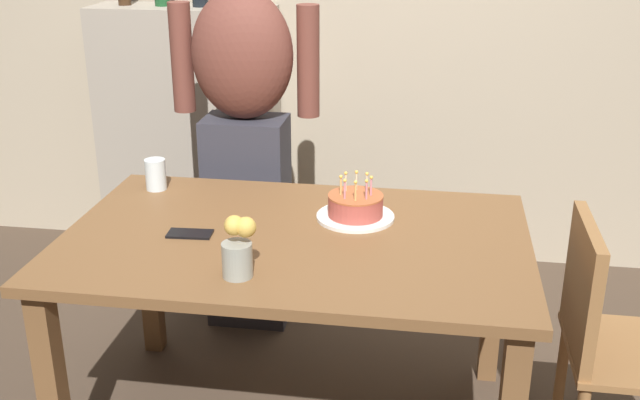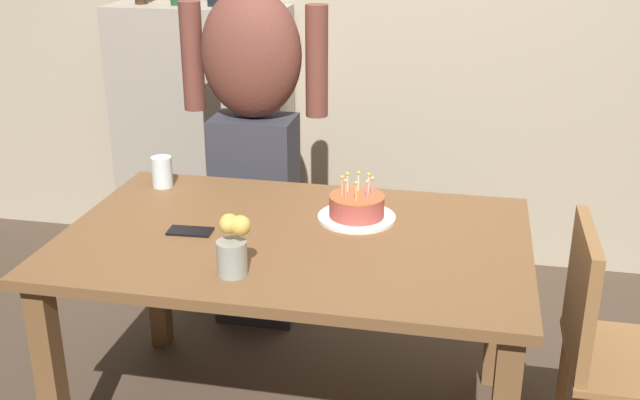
{
  "view_description": "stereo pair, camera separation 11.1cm",
  "coord_description": "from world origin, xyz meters",
  "px_view_note": "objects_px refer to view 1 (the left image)",
  "views": [
    {
      "loc": [
        0.43,
        -2.22,
        1.74
      ],
      "look_at": [
        0.07,
        0.07,
        0.84
      ],
      "focal_mm": 42.97,
      "sensor_mm": 36.0,
      "label": 1
    },
    {
      "loc": [
        0.54,
        -2.2,
        1.74
      ],
      "look_at": [
        0.07,
        0.07,
        0.84
      ],
      "focal_mm": 42.97,
      "sensor_mm": 36.0,
      "label": 2
    }
  ],
  "objects_px": {
    "water_glass_near": "(156,174)",
    "cell_phone": "(190,234)",
    "birthday_cake": "(355,208)",
    "dining_chair": "(610,335)",
    "flower_vase": "(238,246)",
    "person_man_bearded": "(245,129)"
  },
  "relations": [
    {
      "from": "water_glass_near",
      "to": "cell_phone",
      "type": "distance_m",
      "value": 0.47
    },
    {
      "from": "birthday_cake",
      "to": "cell_phone",
      "type": "relative_size",
      "value": 1.84
    },
    {
      "from": "birthday_cake",
      "to": "dining_chair",
      "type": "distance_m",
      "value": 0.89
    },
    {
      "from": "water_glass_near",
      "to": "flower_vase",
      "type": "xyz_separation_m",
      "value": [
        0.48,
        -0.64,
        0.03
      ]
    },
    {
      "from": "cell_phone",
      "to": "water_glass_near",
      "type": "bearing_deg",
      "value": 119.79
    },
    {
      "from": "birthday_cake",
      "to": "water_glass_near",
      "type": "height_order",
      "value": "birthday_cake"
    },
    {
      "from": "birthday_cake",
      "to": "person_man_bearded",
      "type": "xyz_separation_m",
      "value": [
        -0.52,
        0.56,
        0.09
      ]
    },
    {
      "from": "person_man_bearded",
      "to": "birthday_cake",
      "type": "bearing_deg",
      "value": 133.17
    },
    {
      "from": "birthday_cake",
      "to": "dining_chair",
      "type": "relative_size",
      "value": 0.3
    },
    {
      "from": "water_glass_near",
      "to": "cell_phone",
      "type": "height_order",
      "value": "water_glass_near"
    },
    {
      "from": "water_glass_near",
      "to": "cell_phone",
      "type": "xyz_separation_m",
      "value": [
        0.26,
        -0.39,
        -0.05
      ]
    },
    {
      "from": "dining_chair",
      "to": "flower_vase",
      "type": "bearing_deg",
      "value": 101.12
    },
    {
      "from": "birthday_cake",
      "to": "water_glass_near",
      "type": "bearing_deg",
      "value": 167.66
    },
    {
      "from": "birthday_cake",
      "to": "dining_chair",
      "type": "xyz_separation_m",
      "value": [
        0.81,
        -0.26,
        -0.26
      ]
    },
    {
      "from": "cell_phone",
      "to": "person_man_bearded",
      "type": "bearing_deg",
      "value": 87.14
    },
    {
      "from": "dining_chair",
      "to": "birthday_cake",
      "type": "bearing_deg",
      "value": 72.12
    },
    {
      "from": "flower_vase",
      "to": "person_man_bearded",
      "type": "relative_size",
      "value": 0.11
    },
    {
      "from": "birthday_cake",
      "to": "cell_phone",
      "type": "height_order",
      "value": "birthday_cake"
    },
    {
      "from": "water_glass_near",
      "to": "person_man_bearded",
      "type": "bearing_deg",
      "value": 57.47
    },
    {
      "from": "birthday_cake",
      "to": "person_man_bearded",
      "type": "distance_m",
      "value": 0.77
    },
    {
      "from": "cell_phone",
      "to": "person_man_bearded",
      "type": "height_order",
      "value": "person_man_bearded"
    },
    {
      "from": "birthday_cake",
      "to": "water_glass_near",
      "type": "relative_size",
      "value": 2.29
    }
  ]
}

